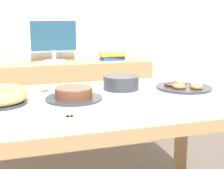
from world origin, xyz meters
The scene contains 10 objects.
wall_back centered at (0.00, 1.57, 1.30)m, with size 8.00×0.10×2.60m, color silver.
dining_table centered at (0.00, 0.00, 0.66)m, with size 1.45×0.85×0.76m.
sideboard centered at (0.00, 1.27, 0.39)m, with size 1.47×0.44×0.78m.
computer_monitor centered at (-0.14, 1.27, 0.97)m, with size 0.42×0.20×0.38m.
book_stack centered at (0.41, 1.27, 0.82)m, with size 0.26×0.20×0.07m.
cake_chocolate_round centered at (-0.19, -0.01, 0.79)m, with size 0.29×0.29×0.06m.
pastry_platter centered at (0.48, 0.05, 0.77)m, with size 0.32×0.32×0.04m.
plate_stack centered at (0.12, 0.14, 0.80)m, with size 0.21×0.21×0.08m.
tealight_near_cakes centered at (-0.32, 0.15, 0.77)m, with size 0.04×0.04×0.04m.
tealight_centre centered at (-0.27, -0.34, 0.77)m, with size 0.04×0.04×0.04m.
Camera 1 is at (-0.46, -1.56, 1.17)m, focal length 50.00 mm.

